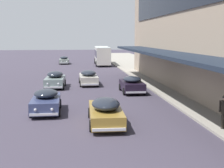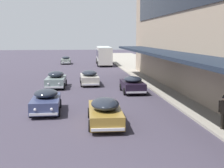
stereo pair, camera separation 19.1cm
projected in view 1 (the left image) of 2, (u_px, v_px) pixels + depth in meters
name	position (u px, v px, depth m)	size (l,w,h in m)	color
transit_bus_kerbside_front	(102.00, 55.00, 56.91)	(2.88, 10.09, 3.32)	beige
sedan_second_near	(64.00, 60.00, 59.45)	(1.91, 4.52, 1.45)	gray
sedan_second_mid	(106.00, 111.00, 18.19)	(2.07, 4.99, 1.57)	olive
sedan_lead_near	(132.00, 84.00, 28.62)	(2.01, 4.27, 1.53)	black
sedan_lead_mid	(88.00, 78.00, 33.31)	(2.00, 4.76, 1.58)	beige
sedan_trailing_near	(46.00, 101.00, 21.06)	(2.01, 4.26, 1.55)	#373F67
sedan_oncoming_front	(55.00, 80.00, 31.52)	(2.08, 4.47, 1.64)	gray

